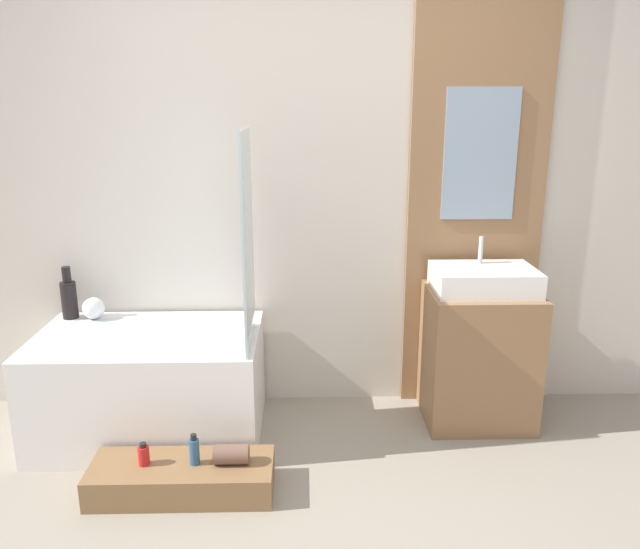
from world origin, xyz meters
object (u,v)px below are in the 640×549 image
sink (484,279)px  vase_tall_dark (69,297)px  wooden_step_bench (182,478)px  bathtub (151,384)px  bottle_soap_secondary (194,451)px  vase_round_light (94,308)px  bottle_soap_primary (144,455)px

sink → vase_tall_dark: size_ratio=1.82×
wooden_step_bench → sink: bearing=23.3°
bathtub → bottle_soap_secondary: (0.32, -0.55, -0.07)m
sink → vase_round_light: 2.16m
sink → bottle_soap_secondary: bearing=-155.8°
vase_round_light → bottle_soap_secondary: bearing=-50.1°
bathtub → vase_round_light: vase_round_light is taller
sink → vase_tall_dark: (-2.28, 0.16, -0.13)m
wooden_step_bench → bathtub: bearing=115.2°
bottle_soap_primary → bottle_soap_secondary: (0.23, 0.00, 0.02)m
wooden_step_bench → vase_round_light: 1.15m
sink → bottle_soap_secondary: 1.72m
bathtub → bottle_soap_primary: size_ratio=10.77×
bottle_soap_primary → bottle_soap_secondary: bottle_soap_secondary is taller
bathtub → wooden_step_bench: bearing=-64.8°
bottle_soap_secondary → bathtub: bearing=120.3°
vase_tall_dark → bottle_soap_secondary: vase_tall_dark is taller
bathtub → bottle_soap_secondary: size_ratio=7.82×
vase_tall_dark → vase_round_light: bearing=-7.7°
bottle_soap_primary → bottle_soap_secondary: 0.23m
bathtub → vase_round_light: bearing=144.0°
bottle_soap_primary → vase_tall_dark: bearing=125.2°
bathtub → bottle_soap_primary: bathtub is taller
vase_round_light → bottle_soap_primary: (0.44, -0.81, -0.43)m
sink → bottle_soap_primary: (-1.70, -0.66, -0.63)m
wooden_step_bench → vase_round_light: size_ratio=6.80×
sink → vase_round_light: sink is taller
wooden_step_bench → bottle_soap_secondary: (0.06, 0.00, 0.14)m
vase_round_light → bottle_soap_secondary: (0.67, -0.81, -0.42)m
bottle_soap_primary → bottle_soap_secondary: size_ratio=0.73×
sink → bottle_soap_primary: bearing=-158.8°
wooden_step_bench → vase_tall_dark: bearing=132.2°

